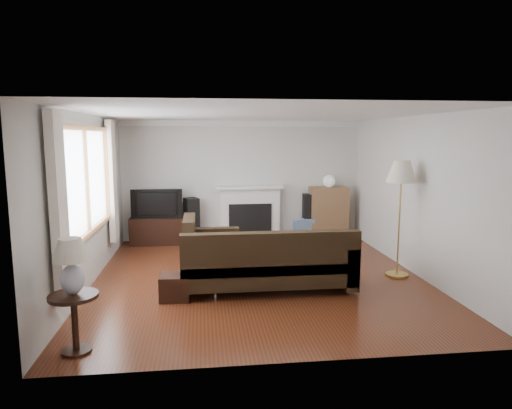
{
  "coord_description": "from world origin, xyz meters",
  "views": [
    {
      "loc": [
        -0.85,
        -6.82,
        2.17
      ],
      "look_at": [
        0.0,
        0.3,
        1.1
      ],
      "focal_mm": 32.0,
      "sensor_mm": 36.0,
      "label": 1
    }
  ],
  "objects": [
    {
      "name": "room",
      "position": [
        0.0,
        0.0,
        1.25
      ],
      "size": [
        5.1,
        5.6,
        2.54
      ],
      "color": "#512312",
      "rests_on": "ground"
    },
    {
      "name": "window",
      "position": [
        -2.45,
        -0.2,
        1.55
      ],
      "size": [
        0.12,
        2.74,
        1.54
      ],
      "primitive_type": "cube",
      "color": "brown",
      "rests_on": "room"
    },
    {
      "name": "curtain_near",
      "position": [
        -2.4,
        -1.72,
        1.4
      ],
      "size": [
        0.1,
        0.35,
        2.1
      ],
      "primitive_type": "cube",
      "color": "white",
      "rests_on": "room"
    },
    {
      "name": "curtain_far",
      "position": [
        -2.4,
        1.32,
        1.4
      ],
      "size": [
        0.1,
        0.35,
        2.1
      ],
      "primitive_type": "cube",
      "color": "white",
      "rests_on": "room"
    },
    {
      "name": "fireplace",
      "position": [
        0.15,
        2.64,
        0.57
      ],
      "size": [
        1.4,
        0.26,
        1.15
      ],
      "primitive_type": "cube",
      "color": "white",
      "rests_on": "room"
    },
    {
      "name": "tv_stand",
      "position": [
        -1.75,
        2.47,
        0.28
      ],
      "size": [
        1.1,
        0.5,
        0.55
      ],
      "primitive_type": "cube",
      "color": "black",
      "rests_on": "ground"
    },
    {
      "name": "television",
      "position": [
        -1.75,
        2.47,
        0.84
      ],
      "size": [
        1.01,
        0.13,
        0.58
      ],
      "primitive_type": "imported",
      "color": "black",
      "rests_on": "tv_stand"
    },
    {
      "name": "speaker_left",
      "position": [
        -1.07,
        2.53,
        0.46
      ],
      "size": [
        0.35,
        0.38,
        0.92
      ],
      "primitive_type": "cube",
      "rotation": [
        0.0,
        0.0,
        0.35
      ],
      "color": "black",
      "rests_on": "ground"
    },
    {
      "name": "speaker_right",
      "position": [
        1.41,
        2.55,
        0.48
      ],
      "size": [
        0.3,
        0.35,
        0.96
      ],
      "primitive_type": "cube",
      "rotation": [
        0.0,
        0.0,
        -0.1
      ],
      "color": "black",
      "rests_on": "ground"
    },
    {
      "name": "bookshelf",
      "position": [
        1.82,
        2.53,
        0.56
      ],
      "size": [
        0.81,
        0.38,
        1.11
      ],
      "primitive_type": "cube",
      "color": "brown",
      "rests_on": "ground"
    },
    {
      "name": "globe_lamp",
      "position": [
        1.82,
        2.53,
        1.24
      ],
      "size": [
        0.25,
        0.25,
        0.25
      ],
      "primitive_type": "sphere",
      "color": "white",
      "rests_on": "bookshelf"
    },
    {
      "name": "sectional_sofa",
      "position": [
        0.06,
        -0.58,
        0.42
      ],
      "size": [
        2.63,
        1.92,
        0.85
      ],
      "primitive_type": "cube",
      "color": "black",
      "rests_on": "ground"
    },
    {
      "name": "coffee_table",
      "position": [
        0.06,
        0.96,
        0.19
      ],
      "size": [
        1.05,
        0.68,
        0.38
      ],
      "primitive_type": "cube",
      "rotation": [
        0.0,
        0.0,
        0.16
      ],
      "color": "#A47F4E",
      "rests_on": "ground"
    },
    {
      "name": "footstool",
      "position": [
        -1.23,
        -0.83,
        0.17
      ],
      "size": [
        0.42,
        0.42,
        0.33
      ],
      "primitive_type": "cube",
      "rotation": [
        0.0,
        0.0,
        -0.06
      ],
      "color": "black",
      "rests_on": "ground"
    },
    {
      "name": "floor_lamp",
      "position": [
        2.18,
        -0.2,
        0.91
      ],
      "size": [
        0.58,
        0.58,
        1.81
      ],
      "primitive_type": "cube",
      "rotation": [
        0.0,
        0.0,
        0.3
      ],
      "color": "#AF8E3C",
      "rests_on": "ground"
    },
    {
      "name": "side_table",
      "position": [
        -2.15,
        -2.27,
        0.31
      ],
      "size": [
        0.49,
        0.49,
        0.61
      ],
      "primitive_type": "cube",
      "color": "black",
      "rests_on": "ground"
    },
    {
      "name": "table_lamp",
      "position": [
        -2.15,
        -2.27,
        0.89
      ],
      "size": [
        0.35,
        0.35,
        0.57
      ],
      "primitive_type": "cube",
      "color": "silver",
      "rests_on": "side_table"
    }
  ]
}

